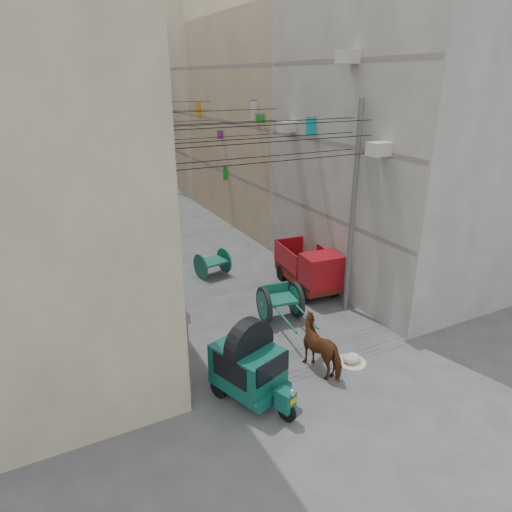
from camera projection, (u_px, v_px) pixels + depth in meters
ground at (376, 433)px, 11.87m from camera, size 140.00×140.00×0.00m
building_row_right at (197, 103)px, 41.16m from camera, size 8.00×62.00×14.00m
end_cap_building at (64, 93)px, 64.13m from camera, size 22.00×10.00×13.00m
shutters_left at (129, 269)px, 18.25m from camera, size 0.18×14.40×2.88m
signboards at (148, 166)px, 28.54m from camera, size 8.22×40.52×5.67m
ac_units at (333, 112)px, 17.05m from camera, size 0.70×6.55×3.35m
utility_poles at (170, 170)px, 24.48m from camera, size 7.40×22.20×8.00m
overhead_cables at (183, 120)px, 21.32m from camera, size 7.40×22.52×1.12m
auto_rickshaw at (250, 364)px, 12.80m from camera, size 2.11×2.82×1.91m
tonga_cart at (280, 302)px, 17.23m from camera, size 1.62×3.21×1.39m
mini_truck at (311, 271)px, 19.37m from camera, size 1.94×3.67×1.98m
second_cart at (212, 263)px, 21.09m from camera, size 1.53×1.41×1.19m
feed_sack at (352, 358)px, 14.77m from camera, size 0.60×0.48×0.30m
horse at (323, 346)px, 14.22m from camera, size 1.19×2.05×1.63m
distant_car_white at (138, 214)px, 28.86m from camera, size 2.21×3.46×1.10m
distant_car_grey at (147, 181)px, 37.97m from camera, size 1.27×3.41×1.11m
distant_car_green at (101, 160)px, 47.84m from camera, size 2.74×4.27×1.15m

